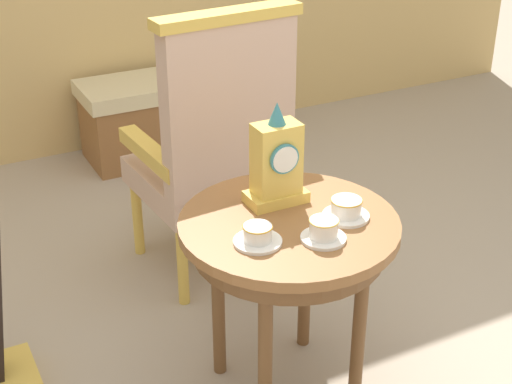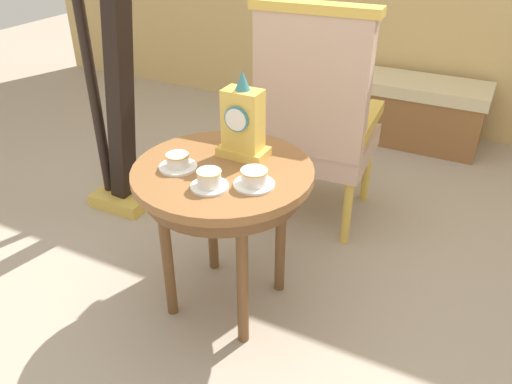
# 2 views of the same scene
# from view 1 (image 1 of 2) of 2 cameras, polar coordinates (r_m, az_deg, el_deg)

# --- Properties ---
(ground_plane) EXTENTS (10.00, 10.00, 0.00)m
(ground_plane) POSITION_cam_1_polar(r_m,az_deg,el_deg) (2.73, 1.28, -13.68)
(ground_plane) COLOR tan
(side_table) EXTENTS (0.68, 0.68, 0.65)m
(side_table) POSITION_cam_1_polar(r_m,az_deg,el_deg) (2.37, 2.44, -3.78)
(side_table) COLOR brown
(side_table) RESTS_ON ground
(teacup_left) EXTENTS (0.14, 0.14, 0.06)m
(teacup_left) POSITION_cam_1_polar(r_m,az_deg,el_deg) (2.20, 0.12, -3.27)
(teacup_left) COLOR white
(teacup_left) RESTS_ON side_table
(teacup_right) EXTENTS (0.13, 0.13, 0.07)m
(teacup_right) POSITION_cam_1_polar(r_m,az_deg,el_deg) (2.22, 5.06, -2.89)
(teacup_right) COLOR white
(teacup_right) RESTS_ON side_table
(teacup_center) EXTENTS (0.15, 0.15, 0.06)m
(teacup_center) POSITION_cam_1_polar(r_m,az_deg,el_deg) (2.35, 6.73, -1.28)
(teacup_center) COLOR white
(teacup_center) RESTS_ON side_table
(mantel_clock) EXTENTS (0.19, 0.11, 0.34)m
(mantel_clock) POSITION_cam_1_polar(r_m,az_deg,el_deg) (2.37, 1.54, 2.14)
(mantel_clock) COLOR gold
(mantel_clock) RESTS_ON side_table
(armchair) EXTENTS (0.58, 0.57, 1.14)m
(armchair) POSITION_cam_1_polar(r_m,az_deg,el_deg) (2.98, -3.04, 3.57)
(armchair) COLOR #CCA893
(armchair) RESTS_ON ground
(window_bench) EXTENTS (0.92, 0.40, 0.44)m
(window_bench) POSITION_cam_1_polar(r_m,az_deg,el_deg) (4.29, -6.73, 5.71)
(window_bench) COLOR beige
(window_bench) RESTS_ON ground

